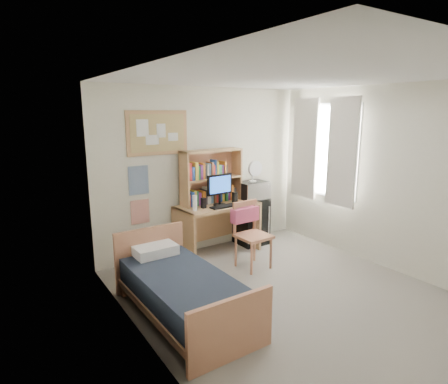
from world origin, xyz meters
TOP-DOWN VIEW (x-y plane):
  - floor at (0.00, 0.00)m, footprint 3.60×4.20m
  - ceiling at (0.00, 0.00)m, footprint 3.60×4.20m
  - wall_back at (0.00, 2.10)m, footprint 3.60×0.04m
  - wall_left at (-1.80, 0.00)m, footprint 0.04×4.20m
  - wall_right at (1.80, 0.00)m, footprint 0.04×4.20m
  - window_unit at (1.75, 1.20)m, footprint 0.10×1.40m
  - curtain_left at (1.72, 0.80)m, footprint 0.04×0.55m
  - curtain_right at (1.72, 1.60)m, footprint 0.04×0.55m
  - bulletin_board at (-0.78, 2.08)m, footprint 0.94×0.03m
  - poster_wave at (-1.10, 2.09)m, footprint 0.30×0.01m
  - poster_japan at (-1.10, 2.09)m, footprint 0.28×0.01m
  - desk at (0.04, 1.76)m, footprint 1.33×0.73m
  - desk_chair at (0.17, 1.00)m, footprint 0.51×0.51m
  - mini_fridge at (0.77, 1.84)m, footprint 0.47×0.47m
  - bed at (-1.28, 0.36)m, footprint 0.91×1.78m
  - hutch at (0.03, 1.91)m, footprint 1.05×0.33m
  - monitor at (0.04, 1.70)m, footprint 0.44×0.06m
  - keyboard at (0.05, 1.56)m, footprint 0.49×0.19m
  - speaker_left at (-0.26, 1.68)m, footprint 0.07×0.07m
  - speaker_right at (0.34, 1.72)m, footprint 0.07×0.07m
  - water_bottle at (-0.43, 1.63)m, footprint 0.07×0.07m
  - hoodie at (0.16, 1.20)m, footprint 0.45×0.15m
  - microwave at (0.77, 1.82)m, footprint 0.48×0.37m
  - desk_fan at (0.77, 1.82)m, footprint 0.26×0.26m
  - pillow at (-1.29, 1.11)m, footprint 0.52×0.37m

SIDE VIEW (x-z plane):
  - floor at x=0.00m, z-range -0.02..0.00m
  - bed at x=-1.28m, z-range 0.00..0.48m
  - mini_fridge at x=0.77m, z-range 0.00..0.80m
  - desk at x=0.04m, z-range 0.00..0.80m
  - desk_chair at x=0.17m, z-range 0.00..0.97m
  - pillow at x=-1.29m, z-range 0.48..0.61m
  - hoodie at x=0.16m, z-range 0.65..0.86m
  - poster_japan at x=-1.10m, z-range 0.60..0.96m
  - keyboard at x=0.05m, z-range 0.80..0.83m
  - speaker_left at x=-0.26m, z-range 0.80..0.96m
  - speaker_right at x=0.34m, z-range 0.80..0.97m
  - water_bottle at x=-0.43m, z-range 0.80..1.03m
  - microwave at x=0.77m, z-range 0.80..1.08m
  - monitor at x=0.04m, z-range 0.80..1.27m
  - hutch at x=0.03m, z-range 0.80..1.65m
  - desk_fan at x=0.77m, z-range 1.08..1.40m
  - poster_wave at x=-1.10m, z-range 1.04..1.46m
  - wall_back at x=0.00m, z-range 0.00..2.60m
  - wall_left at x=-1.80m, z-range 0.00..2.60m
  - wall_right at x=1.80m, z-range 0.00..2.60m
  - window_unit at x=1.75m, z-range 0.75..2.45m
  - curtain_left at x=1.72m, z-range 0.75..2.45m
  - curtain_right at x=1.72m, z-range 0.75..2.45m
  - bulletin_board at x=-0.78m, z-range 1.60..2.24m
  - ceiling at x=0.00m, z-range 2.59..2.61m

